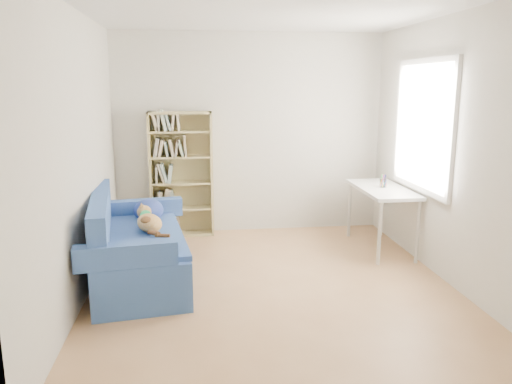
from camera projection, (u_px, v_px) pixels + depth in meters
ground at (272, 286)px, 4.88m from camera, size 4.00×4.00×0.00m
room_shell at (284, 118)px, 4.58m from camera, size 3.54×4.04×2.62m
sofa at (135, 248)px, 5.00m from camera, size 1.09×1.90×0.88m
bookshelf at (182, 179)px, 6.42m from camera, size 0.80×0.25×1.61m
desk at (382, 194)px, 5.88m from camera, size 0.53×1.17×0.75m
pen_cup at (383, 182)px, 5.88m from camera, size 0.08×0.08×0.15m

